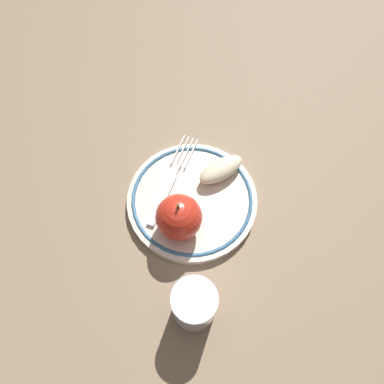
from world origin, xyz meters
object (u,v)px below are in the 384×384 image
Objects in this scene: drinking_glass at (194,305)px; plate at (192,200)px; apple_slice_front at (221,169)px; fork at (171,181)px; apple_red_whole at (179,217)px.

plate is at bearing 117.04° from drinking_glass.
apple_slice_front is 0.08m from fork.
apple_red_whole reaches higher than drinking_glass.
apple_red_whole is at bearing 126.28° from drinking_glass.
fork is (-0.05, 0.06, -0.03)m from apple_red_whole.
drinking_glass is at bearing -147.98° from fork.
drinking_glass reaches higher than plate.
drinking_glass is at bearing -53.72° from apple_red_whole.
apple_slice_front is 0.22m from drinking_glass.
apple_slice_front is 0.94× the size of drinking_glass.
fork is at bearing -21.83° from apple_slice_front.
drinking_glass is at bearing -62.96° from plate.
apple_slice_front reaches higher than plate.
apple_red_whole is (0.00, -0.05, 0.04)m from plate.
apple_slice_front is 0.46× the size of fork.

